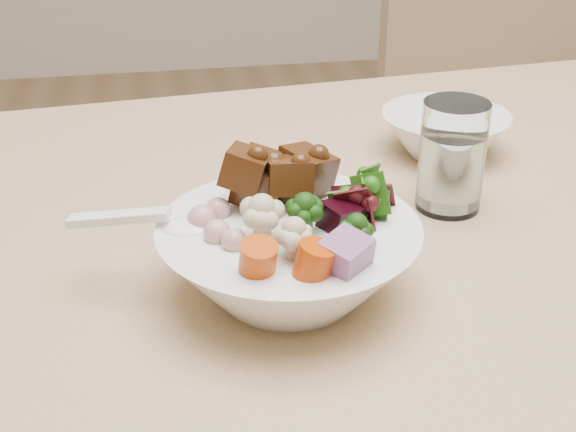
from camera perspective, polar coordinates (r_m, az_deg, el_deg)
The scene contains 5 objects.
chair_far at distance 1.65m, azimuth 15.24°, elevation 4.69°, with size 0.51×0.51×0.97m.
food_bowl at distance 0.68m, azimuth 0.19°, elevation -2.69°, with size 0.22×0.22×0.12m.
soup_spoon at distance 0.67m, azimuth -8.36°, elevation -0.70°, with size 0.13×0.06×0.02m.
water_glass at distance 0.83m, azimuth 11.55°, elevation 3.88°, with size 0.07×0.07×0.11m.
side_bowl at distance 0.97m, azimuth 11.06°, elevation 5.77°, with size 0.15×0.15×0.05m, color white, non-canonical shape.
Camera 1 is at (-0.39, -0.70, 1.17)m, focal length 50.00 mm.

